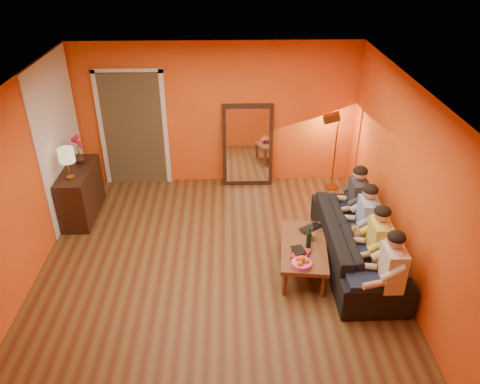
{
  "coord_description": "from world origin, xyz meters",
  "views": [
    {
      "loc": [
        0.19,
        -5.18,
        4.27
      ],
      "look_at": [
        0.35,
        0.5,
        1.0
      ],
      "focal_mm": 35.0,
      "sensor_mm": 36.0,
      "label": 1
    }
  ],
  "objects_px": {
    "sideboard": "(81,193)",
    "coffee_table": "(303,257)",
    "sofa": "(357,243)",
    "tumbler": "(311,237)",
    "table_lamp": "(68,164)",
    "floor_lamp": "(335,153)",
    "wine_bottle": "(309,238)",
    "person_far_right": "(357,203)",
    "mirror_frame": "(248,145)",
    "dog": "(360,252)",
    "person_mid_right": "(367,223)",
    "laptop": "(313,230)",
    "person_far_left": "(391,274)",
    "vase": "(80,158)",
    "person_mid_left": "(378,247)"
  },
  "relations": [
    {
      "from": "sideboard",
      "to": "coffee_table",
      "type": "distance_m",
      "value": 3.79
    },
    {
      "from": "sofa",
      "to": "tumbler",
      "type": "bearing_deg",
      "value": 90.99
    },
    {
      "from": "table_lamp",
      "to": "coffee_table",
      "type": "xyz_separation_m",
      "value": [
        3.46,
        -1.23,
        -0.9
      ]
    },
    {
      "from": "floor_lamp",
      "to": "wine_bottle",
      "type": "distance_m",
      "value": 2.53
    },
    {
      "from": "table_lamp",
      "to": "person_far_right",
      "type": "relative_size",
      "value": 0.42
    },
    {
      "from": "mirror_frame",
      "to": "coffee_table",
      "type": "xyz_separation_m",
      "value": [
        0.67,
        -2.61,
        -0.55
      ]
    },
    {
      "from": "dog",
      "to": "tumbler",
      "type": "xyz_separation_m",
      "value": [
        -0.65,
        0.21,
        0.12
      ]
    },
    {
      "from": "sideboard",
      "to": "dog",
      "type": "relative_size",
      "value": 1.69
    },
    {
      "from": "sofa",
      "to": "dog",
      "type": "distance_m",
      "value": 0.22
    },
    {
      "from": "person_mid_right",
      "to": "laptop",
      "type": "bearing_deg",
      "value": 170.78
    },
    {
      "from": "person_far_left",
      "to": "laptop",
      "type": "relative_size",
      "value": 3.41
    },
    {
      "from": "dog",
      "to": "wine_bottle",
      "type": "distance_m",
      "value": 0.76
    },
    {
      "from": "person_far_right",
      "to": "tumbler",
      "type": "bearing_deg",
      "value": -140.08
    },
    {
      "from": "sideboard",
      "to": "laptop",
      "type": "relative_size",
      "value": 3.3
    },
    {
      "from": "mirror_frame",
      "to": "vase",
      "type": "height_order",
      "value": "mirror_frame"
    },
    {
      "from": "sofa",
      "to": "person_mid_left",
      "type": "height_order",
      "value": "person_mid_left"
    },
    {
      "from": "mirror_frame",
      "to": "person_mid_right",
      "type": "relative_size",
      "value": 1.25
    },
    {
      "from": "mirror_frame",
      "to": "sofa",
      "type": "height_order",
      "value": "mirror_frame"
    },
    {
      "from": "dog",
      "to": "floor_lamp",
      "type": "bearing_deg",
      "value": 91.1
    },
    {
      "from": "table_lamp",
      "to": "laptop",
      "type": "height_order",
      "value": "table_lamp"
    },
    {
      "from": "floor_lamp",
      "to": "person_mid_left",
      "type": "height_order",
      "value": "floor_lamp"
    },
    {
      "from": "table_lamp",
      "to": "vase",
      "type": "bearing_deg",
      "value": 90.0
    },
    {
      "from": "wine_bottle",
      "to": "laptop",
      "type": "bearing_deg",
      "value": 72.0
    },
    {
      "from": "floor_lamp",
      "to": "tumbler",
      "type": "bearing_deg",
      "value": -96.66
    },
    {
      "from": "sideboard",
      "to": "person_far_left",
      "type": "xyz_separation_m",
      "value": [
        4.37,
        -2.4,
        0.18
      ]
    },
    {
      "from": "mirror_frame",
      "to": "laptop",
      "type": "bearing_deg",
      "value": -69.43
    },
    {
      "from": "mirror_frame",
      "to": "sideboard",
      "type": "xyz_separation_m",
      "value": [
        -2.79,
        -1.08,
        -0.34
      ]
    },
    {
      "from": "vase",
      "to": "table_lamp",
      "type": "bearing_deg",
      "value": -90.0
    },
    {
      "from": "sideboard",
      "to": "laptop",
      "type": "bearing_deg",
      "value": -18.02
    },
    {
      "from": "person_far_right",
      "to": "vase",
      "type": "bearing_deg",
      "value": 167.08
    },
    {
      "from": "person_far_right",
      "to": "vase",
      "type": "height_order",
      "value": "person_far_right"
    },
    {
      "from": "coffee_table",
      "to": "tumbler",
      "type": "distance_m",
      "value": 0.31
    },
    {
      "from": "coffee_table",
      "to": "person_far_right",
      "type": "distance_m",
      "value": 1.26
    },
    {
      "from": "sideboard",
      "to": "table_lamp",
      "type": "relative_size",
      "value": 2.31
    },
    {
      "from": "laptop",
      "to": "floor_lamp",
      "type": "bearing_deg",
      "value": 36.88
    },
    {
      "from": "person_mid_left",
      "to": "vase",
      "type": "xyz_separation_m",
      "value": [
        -4.37,
        2.1,
        0.33
      ]
    },
    {
      "from": "person_mid_right",
      "to": "sideboard",
      "type": "bearing_deg",
      "value": 163.4
    },
    {
      "from": "person_mid_right",
      "to": "wine_bottle",
      "type": "xyz_separation_m",
      "value": [
        -0.86,
        -0.28,
        -0.03
      ]
    },
    {
      "from": "sofa",
      "to": "person_mid_left",
      "type": "bearing_deg",
      "value": -163.89
    },
    {
      "from": "coffee_table",
      "to": "vase",
      "type": "height_order",
      "value": "vase"
    },
    {
      "from": "floor_lamp",
      "to": "vase",
      "type": "height_order",
      "value": "floor_lamp"
    },
    {
      "from": "sofa",
      "to": "vase",
      "type": "distance_m",
      "value": 4.59
    },
    {
      "from": "person_far_left",
      "to": "tumbler",
      "type": "bearing_deg",
      "value": 128.65
    },
    {
      "from": "mirror_frame",
      "to": "floor_lamp",
      "type": "bearing_deg",
      "value": -10.24
    },
    {
      "from": "table_lamp",
      "to": "laptop",
      "type": "bearing_deg",
      "value": -13.65
    },
    {
      "from": "person_far_left",
      "to": "person_mid_right",
      "type": "height_order",
      "value": "same"
    },
    {
      "from": "floor_lamp",
      "to": "person_mid_left",
      "type": "xyz_separation_m",
      "value": [
        0.03,
        -2.65,
        -0.11
      ]
    },
    {
      "from": "coffee_table",
      "to": "laptop",
      "type": "xyz_separation_m",
      "value": [
        0.18,
        0.35,
        0.22
      ]
    },
    {
      "from": "dog",
      "to": "sofa",
      "type": "bearing_deg",
      "value": 91.57
    },
    {
      "from": "person_far_left",
      "to": "laptop",
      "type": "xyz_separation_m",
      "value": [
        -0.73,
        1.22,
        -0.18
      ]
    }
  ]
}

